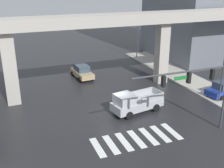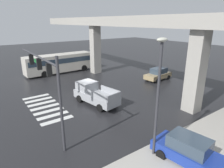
{
  "view_description": "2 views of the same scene",
  "coord_description": "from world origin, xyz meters",
  "px_view_note": "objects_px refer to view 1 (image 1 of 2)",
  "views": [
    {
      "loc": [
        -8.92,
        -22.5,
        11.91
      ],
      "look_at": [
        0.37,
        1.0,
        2.48
      ],
      "focal_mm": 44.36,
      "sensor_mm": 36.0,
      "label": 1
    },
    {
      "loc": [
        17.95,
        -10.01,
        8.03
      ],
      "look_at": [
        1.34,
        1.78,
        1.4
      ],
      "focal_mm": 31.05,
      "sensor_mm": 36.0,
      "label": 2
    }
  ],
  "objects_px": {
    "sedan_blue": "(224,89)",
    "traffic_signal_mast": "(200,82)",
    "street_lamp_mid_block": "(168,41)",
    "street_lamp_far_north": "(138,30)",
    "sedan_tan": "(82,72)",
    "pickup_truck": "(135,103)"
  },
  "relations": [
    {
      "from": "pickup_truck",
      "to": "sedan_blue",
      "type": "xyz_separation_m",
      "value": [
        10.86,
        0.02,
        -0.14
      ]
    },
    {
      "from": "sedan_tan",
      "to": "street_lamp_mid_block",
      "type": "distance_m",
      "value": 11.98
    },
    {
      "from": "pickup_truck",
      "to": "traffic_signal_mast",
      "type": "height_order",
      "value": "traffic_signal_mast"
    },
    {
      "from": "traffic_signal_mast",
      "to": "street_lamp_far_north",
      "type": "relative_size",
      "value": 1.2
    },
    {
      "from": "sedan_blue",
      "to": "street_lamp_mid_block",
      "type": "relative_size",
      "value": 0.62
    },
    {
      "from": "sedan_blue",
      "to": "sedan_tan",
      "type": "height_order",
      "value": "same"
    },
    {
      "from": "pickup_truck",
      "to": "street_lamp_far_north",
      "type": "distance_m",
      "value": 20.59
    },
    {
      "from": "sedan_blue",
      "to": "sedan_tan",
      "type": "bearing_deg",
      "value": 137.67
    },
    {
      "from": "traffic_signal_mast",
      "to": "street_lamp_far_north",
      "type": "bearing_deg",
      "value": 74.92
    },
    {
      "from": "traffic_signal_mast",
      "to": "sedan_tan",
      "type": "bearing_deg",
      "value": 105.58
    },
    {
      "from": "street_lamp_mid_block",
      "to": "sedan_tan",
      "type": "bearing_deg",
      "value": 167.54
    },
    {
      "from": "traffic_signal_mast",
      "to": "street_lamp_far_north",
      "type": "height_order",
      "value": "street_lamp_far_north"
    },
    {
      "from": "sedan_tan",
      "to": "street_lamp_far_north",
      "type": "bearing_deg",
      "value": 29.91
    },
    {
      "from": "sedan_tan",
      "to": "street_lamp_far_north",
      "type": "distance_m",
      "value": 13.36
    },
    {
      "from": "sedan_tan",
      "to": "pickup_truck",
      "type": "bearing_deg",
      "value": -80.59
    },
    {
      "from": "sedan_blue",
      "to": "traffic_signal_mast",
      "type": "xyz_separation_m",
      "value": [
        -8.01,
        -5.49,
        3.71
      ]
    },
    {
      "from": "sedan_tan",
      "to": "street_lamp_mid_block",
      "type": "xyz_separation_m",
      "value": [
        11.12,
        -2.46,
        3.7
      ]
    },
    {
      "from": "pickup_truck",
      "to": "traffic_signal_mast",
      "type": "relative_size",
      "value": 0.62
    },
    {
      "from": "sedan_tan",
      "to": "traffic_signal_mast",
      "type": "xyz_separation_m",
      "value": [
        4.78,
        -17.14,
        3.71
      ]
    },
    {
      "from": "street_lamp_mid_block",
      "to": "street_lamp_far_north",
      "type": "bearing_deg",
      "value": 90.0
    },
    {
      "from": "traffic_signal_mast",
      "to": "street_lamp_mid_block",
      "type": "height_order",
      "value": "street_lamp_mid_block"
    },
    {
      "from": "pickup_truck",
      "to": "sedan_tan",
      "type": "xyz_separation_m",
      "value": [
        -1.93,
        11.67,
        -0.14
      ]
    }
  ]
}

